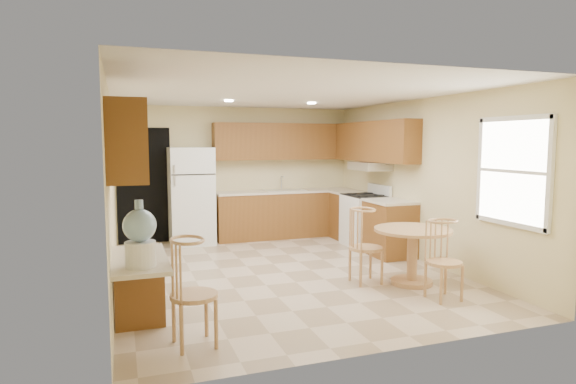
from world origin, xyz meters
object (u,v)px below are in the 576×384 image
object	(u,v)px
chair_table_b	(449,254)
chair_desk	(195,284)
dining_table	(412,248)
water_crock	(140,237)
stove	(365,220)
chair_table_a	(370,240)
refrigerator	(191,196)

from	to	relation	value
chair_table_b	chair_desk	world-z (taller)	chair_desk
dining_table	water_crock	distance (m)	3.58
chair_table_b	stove	bearing A→B (deg)	-101.04
chair_table_a	chair_desk	bearing A→B (deg)	-62.67
refrigerator	chair_table_b	size ratio (longest dim) A/B	1.88
chair_table_b	refrigerator	bearing A→B (deg)	-61.90
chair_table_a	chair_desk	world-z (taller)	chair_desk
chair_desk	chair_table_b	bearing A→B (deg)	89.99
stove	dining_table	distance (m)	2.31
refrigerator	water_crock	world-z (taller)	refrigerator
dining_table	chair_table_b	size ratio (longest dim) A/B	1.07
chair_table_b	chair_desk	xyz separation A→B (m)	(-2.95, -0.33, 0.03)
stove	water_crock	size ratio (longest dim) A/B	1.86
dining_table	chair_table_a	bearing A→B (deg)	163.82
chair_desk	water_crock	bearing A→B (deg)	-108.21
chair_table_b	chair_desk	size ratio (longest dim) A/B	0.95
refrigerator	dining_table	xyz separation A→B (m)	(2.35, -3.47, -0.39)
stove	chair_table_b	distance (m)	3.04
refrigerator	dining_table	world-z (taller)	refrigerator
chair_table_a	water_crock	distance (m)	3.11
dining_table	chair_desk	world-z (taller)	chair_desk
refrigerator	dining_table	distance (m)	4.21
stove	water_crock	bearing A→B (deg)	-140.55
refrigerator	chair_table_b	world-z (taller)	refrigerator
chair_table_a	chair_table_b	xyz separation A→B (m)	(0.54, -0.90, -0.03)
refrigerator	water_crock	bearing A→B (deg)	-103.28
dining_table	stove	bearing A→B (deg)	76.87
chair_table_a	water_crock	bearing A→B (deg)	-68.04
dining_table	water_crock	size ratio (longest dim) A/B	1.69
water_crock	chair_desk	bearing A→B (deg)	-11.73
dining_table	chair_table_a	size ratio (longest dim) A/B	1.02
chair_table_a	chair_desk	size ratio (longest dim) A/B	0.99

